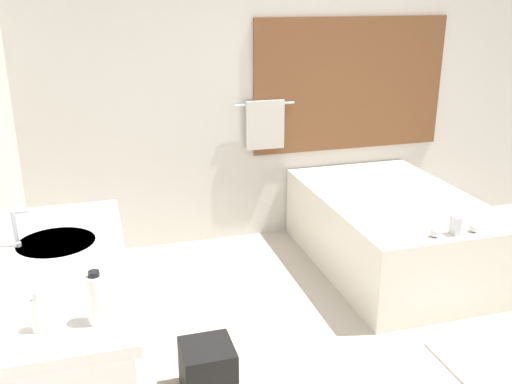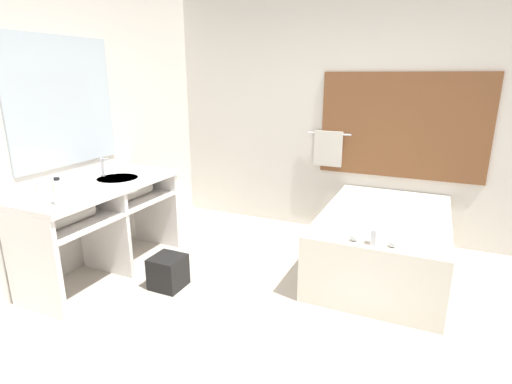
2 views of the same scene
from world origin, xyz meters
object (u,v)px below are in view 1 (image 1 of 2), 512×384
at_px(water_bottle_1, 96,299).
at_px(soap_dispenser, 38,314).
at_px(waste_bin, 208,369).
at_px(bathtub, 392,227).

distance_m(water_bottle_1, soap_dispenser, 0.21).
bearing_deg(waste_bin, water_bottle_1, -131.57).
relative_size(soap_dispenser, waste_bin, 0.54).
distance_m(water_bottle_1, waste_bin, 1.12).
xyz_separation_m(water_bottle_1, soap_dispenser, (-0.20, 0.00, -0.03)).
distance_m(bathtub, waste_bin, 1.98).
relative_size(water_bottle_1, waste_bin, 0.74).
bearing_deg(bathtub, soap_dispenser, -145.14).
bearing_deg(soap_dispenser, bathtub, 34.86).
bearing_deg(soap_dispenser, water_bottle_1, -0.59).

